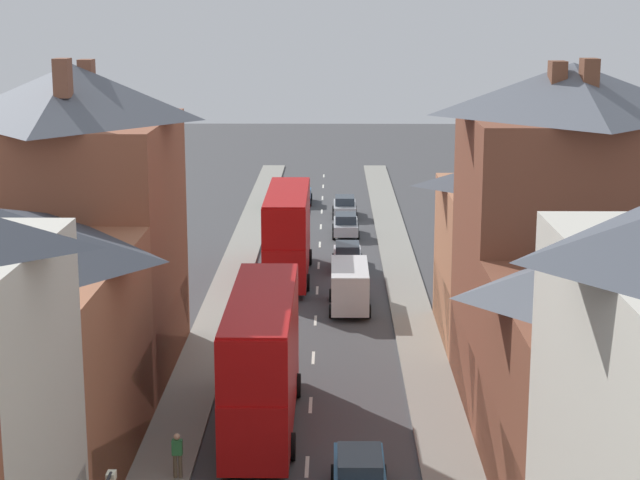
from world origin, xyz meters
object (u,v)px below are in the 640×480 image
at_px(pedestrian_mid_right, 177,453).
at_px(delivery_van, 350,285).
at_px(double_decker_bus_mid_street, 288,232).
at_px(car_parked_left_b, 360,476).
at_px(car_far_grey, 284,198).
at_px(car_parked_right_b, 345,206).
at_px(car_parked_left_a, 347,255).
at_px(car_parked_right_a, 300,194).
at_px(car_mid_black, 346,225).
at_px(double_decker_bus_lead, 262,358).

bearing_deg(pedestrian_mid_right, delivery_van, 73.75).
height_order(double_decker_bus_mid_street, pedestrian_mid_right, double_decker_bus_mid_street).
distance_m(double_decker_bus_mid_street, car_parked_left_b, 29.72).
height_order(car_parked_left_b, delivery_van, delivery_van).
relative_size(car_far_grey, car_parked_right_b, 0.99).
xyz_separation_m(car_parked_left_a, car_parked_right_a, (-3.60, 22.11, 0.00)).
height_order(car_parked_left_a, car_far_grey, car_far_grey).
bearing_deg(double_decker_bus_mid_street, delivery_van, -61.97).
relative_size(car_parked_right_a, car_parked_left_b, 0.95).
distance_m(car_mid_black, delivery_van, 18.73).
height_order(double_decker_bus_mid_street, delivery_van, double_decker_bus_mid_street).
xyz_separation_m(double_decker_bus_lead, delivery_van, (3.61, 16.47, -1.48)).
bearing_deg(car_mid_black, double_decker_bus_lead, -95.86).
distance_m(double_decker_bus_lead, double_decker_bus_mid_street, 23.25).
height_order(car_parked_right_a, delivery_van, delivery_van).
bearing_deg(car_parked_left_a, car_mid_black, 90.00).
height_order(double_decker_bus_mid_street, car_parked_right_b, double_decker_bus_mid_street).
distance_m(double_decker_bus_lead, car_mid_black, 35.44).
height_order(double_decker_bus_lead, double_decker_bus_mid_street, same).
xyz_separation_m(car_mid_black, car_far_grey, (-4.90, 10.62, 0.01)).
bearing_deg(delivery_van, pedestrian_mid_right, -106.25).
xyz_separation_m(car_parked_right_a, car_parked_left_b, (3.60, -54.06, 0.05)).
distance_m(double_decker_bus_mid_street, car_mid_black, 12.64).
bearing_deg(car_parked_left_b, car_parked_left_a, 90.00).
distance_m(double_decker_bus_mid_street, car_parked_right_a, 24.71).
height_order(car_parked_right_b, pedestrian_mid_right, pedestrian_mid_right).
bearing_deg(pedestrian_mid_right, car_mid_black, 81.18).
distance_m(double_decker_bus_lead, car_parked_right_b, 42.43).
xyz_separation_m(double_decker_bus_lead, car_parked_right_a, (0.01, 47.87, -2.01)).
relative_size(car_mid_black, car_parked_left_b, 0.97).
height_order(car_parked_right_a, car_parked_right_b, car_parked_right_b).
xyz_separation_m(car_parked_right_a, car_parked_right_b, (3.60, -5.65, 0.02)).
xyz_separation_m(car_parked_left_b, delivery_van, (0.00, 22.66, 0.49)).
height_order(car_parked_left_a, delivery_van, delivery_van).
relative_size(double_decker_bus_lead, pedestrian_mid_right, 6.71).
xyz_separation_m(double_decker_bus_mid_street, car_mid_black, (3.61, 11.95, -2.00)).
bearing_deg(double_decker_bus_lead, pedestrian_mid_right, -118.27).
height_order(car_mid_black, pedestrian_mid_right, pedestrian_mid_right).
xyz_separation_m(double_decker_bus_mid_street, car_parked_left_a, (3.61, 2.52, -2.01)).
bearing_deg(double_decker_bus_lead, car_far_grey, 91.61).
bearing_deg(car_parked_left_a, double_decker_bus_mid_street, -145.12).
relative_size(car_parked_left_a, car_parked_right_b, 1.01).
bearing_deg(car_parked_right_a, double_decker_bus_mid_street, -90.02).
xyz_separation_m(car_parked_right_a, delivery_van, (3.60, -31.40, 0.54)).
bearing_deg(double_decker_bus_lead, car_parked_right_b, 85.11).
height_order(car_parked_right_a, car_mid_black, car_mid_black).
bearing_deg(double_decker_bus_lead, car_parked_right_a, 89.99).
height_order(car_far_grey, car_parked_right_b, car_far_grey).
bearing_deg(delivery_van, car_far_grey, 99.48).
height_order(double_decker_bus_mid_street, car_parked_left_b, double_decker_bus_mid_street).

